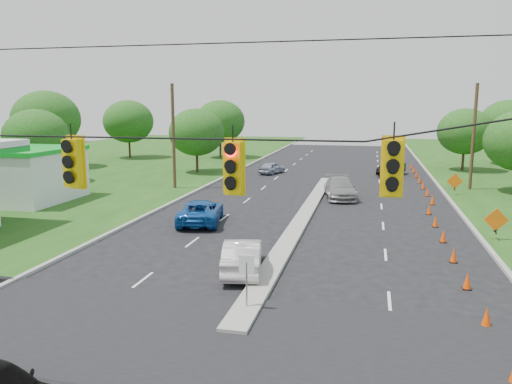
# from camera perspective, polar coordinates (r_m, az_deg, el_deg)

# --- Properties ---
(curb_left) EXTENTS (0.25, 110.00, 0.16)m
(curb_left) POSITION_cam_1_polar(r_m,az_deg,el_deg) (43.34, -6.31, 0.29)
(curb_left) COLOR gray
(curb_left) RESTS_ON ground
(curb_right) EXTENTS (0.25, 110.00, 0.16)m
(curb_right) POSITION_cam_1_polar(r_m,az_deg,el_deg) (41.38, 21.13, -0.79)
(curb_right) COLOR gray
(curb_right) RESTS_ON ground
(median) EXTENTS (1.00, 34.00, 0.18)m
(median) POSITION_cam_1_polar(r_m,az_deg,el_deg) (32.39, 5.41, -3.01)
(median) COLOR gray
(median) RESTS_ON ground
(median_sign) EXTENTS (0.55, 0.06, 2.05)m
(median_sign) POSITION_cam_1_polar(r_m,az_deg,el_deg) (17.78, -1.08, -9.05)
(median_sign) COLOR gray
(median_sign) RESTS_ON ground
(signal_span) EXTENTS (25.60, 0.32, 9.00)m
(signal_span) POSITION_cam_1_polar(r_m,az_deg,el_deg) (10.44, -10.83, -2.90)
(signal_span) COLOR #422D1C
(signal_span) RESTS_ON ground
(utility_pole_far_left) EXTENTS (0.28, 0.28, 9.00)m
(utility_pole_far_left) POSITION_cam_1_polar(r_m,az_deg,el_deg) (43.67, -9.42, 6.24)
(utility_pole_far_left) COLOR #422D1C
(utility_pole_far_left) RESTS_ON ground
(utility_pole_far_right) EXTENTS (0.28, 0.28, 9.00)m
(utility_pole_far_right) POSITION_cam_1_polar(r_m,az_deg,el_deg) (46.15, 23.60, 5.74)
(utility_pole_far_right) COLOR #422D1C
(utility_pole_far_right) RESTS_ON ground
(cone_1) EXTENTS (0.32, 0.32, 0.70)m
(cone_1) POSITION_cam_1_polar(r_m,az_deg,el_deg) (18.59, 24.85, -12.82)
(cone_1) COLOR #FF4604
(cone_1) RESTS_ON ground
(cone_2) EXTENTS (0.32, 0.32, 0.70)m
(cone_2) POSITION_cam_1_polar(r_m,az_deg,el_deg) (21.80, 22.99, -9.32)
(cone_2) COLOR #FF4604
(cone_2) RESTS_ON ground
(cone_3) EXTENTS (0.32, 0.32, 0.70)m
(cone_3) POSITION_cam_1_polar(r_m,az_deg,el_deg) (25.09, 21.65, -6.73)
(cone_3) COLOR #FF4604
(cone_3) RESTS_ON ground
(cone_4) EXTENTS (0.32, 0.32, 0.70)m
(cone_4) POSITION_cam_1_polar(r_m,az_deg,el_deg) (28.43, 20.63, -4.73)
(cone_4) COLOR #FF4604
(cone_4) RESTS_ON ground
(cone_5) EXTENTS (0.32, 0.32, 0.70)m
(cone_5) POSITION_cam_1_polar(r_m,az_deg,el_deg) (31.81, 19.82, -3.16)
(cone_5) COLOR #FF4604
(cone_5) RESTS_ON ground
(cone_6) EXTENTS (0.32, 0.32, 0.70)m
(cone_6) POSITION_cam_1_polar(r_m,az_deg,el_deg) (35.21, 19.18, -1.89)
(cone_6) COLOR #FF4604
(cone_6) RESTS_ON ground
(cone_7) EXTENTS (0.32, 0.32, 0.70)m
(cone_7) POSITION_cam_1_polar(r_m,az_deg,el_deg) (38.69, 19.53, -0.88)
(cone_7) COLOR #FF4604
(cone_7) RESTS_ON ground
(cone_8) EXTENTS (0.32, 0.32, 0.70)m
(cone_8) POSITION_cam_1_polar(r_m,az_deg,el_deg) (42.12, 19.01, 0.00)
(cone_8) COLOR #FF4604
(cone_8) RESTS_ON ground
(cone_9) EXTENTS (0.32, 0.32, 0.70)m
(cone_9) POSITION_cam_1_polar(r_m,az_deg,el_deg) (45.55, 18.57, 0.75)
(cone_9) COLOR #FF4604
(cone_9) RESTS_ON ground
(cone_10) EXTENTS (0.32, 0.32, 0.70)m
(cone_10) POSITION_cam_1_polar(r_m,az_deg,el_deg) (49.00, 18.20, 1.39)
(cone_10) COLOR #FF4604
(cone_10) RESTS_ON ground
(cone_11) EXTENTS (0.32, 0.32, 0.70)m
(cone_11) POSITION_cam_1_polar(r_m,az_deg,el_deg) (52.45, 17.87, 1.95)
(cone_11) COLOR #FF4604
(cone_11) RESTS_ON ground
(cone_12) EXTENTS (0.32, 0.32, 0.70)m
(cone_12) POSITION_cam_1_polar(r_m,az_deg,el_deg) (55.91, 17.58, 2.43)
(cone_12) COLOR #FF4604
(cone_12) RESTS_ON ground
(cone_13) EXTENTS (0.32, 0.32, 0.70)m
(cone_13) POSITION_cam_1_polar(r_m,az_deg,el_deg) (59.38, 17.33, 2.86)
(cone_13) COLOR #FF4604
(cone_13) RESTS_ON ground
(work_sign_1) EXTENTS (1.27, 0.58, 1.37)m
(work_sign_1) POSITION_cam_1_polar(r_m,az_deg,el_deg) (29.73, 25.74, -3.00)
(work_sign_1) COLOR black
(work_sign_1) RESTS_ON ground
(work_sign_2) EXTENTS (1.27, 0.58, 1.37)m
(work_sign_2) POSITION_cam_1_polar(r_m,az_deg,el_deg) (43.27, 21.78, 1.08)
(work_sign_2) COLOR black
(work_sign_2) RESTS_ON ground
(tree_2) EXTENTS (5.88, 5.88, 6.86)m
(tree_2) POSITION_cam_1_polar(r_m,az_deg,el_deg) (50.39, -23.83, 5.83)
(tree_2) COLOR black
(tree_2) RESTS_ON ground
(tree_3) EXTENTS (7.56, 7.56, 8.82)m
(tree_3) POSITION_cam_1_polar(r_m,az_deg,el_deg) (61.94, -22.86, 7.67)
(tree_3) COLOR black
(tree_3) RESTS_ON ground
(tree_4) EXTENTS (6.72, 6.72, 7.84)m
(tree_4) POSITION_cam_1_polar(r_m,az_deg,el_deg) (70.12, -14.37, 7.81)
(tree_4) COLOR black
(tree_4) RESTS_ON ground
(tree_5) EXTENTS (5.88, 5.88, 6.86)m
(tree_5) POSITION_cam_1_polar(r_m,az_deg,el_deg) (53.54, -6.82, 6.80)
(tree_5) COLOR black
(tree_5) RESTS_ON ground
(tree_6) EXTENTS (6.72, 6.72, 7.84)m
(tree_6) POSITION_cam_1_polar(r_m,az_deg,el_deg) (68.36, -4.13, 8.05)
(tree_6) COLOR black
(tree_6) RESTS_ON ground
(tree_11) EXTENTS (6.72, 6.72, 7.84)m
(tree_11) POSITION_cam_1_polar(r_m,az_deg,el_deg) (67.24, 26.90, 6.97)
(tree_11) COLOR black
(tree_11) RESTS_ON ground
(tree_12) EXTENTS (5.88, 5.88, 6.86)m
(tree_12) POSITION_cam_1_polar(r_m,az_deg,el_deg) (59.20, 22.77, 6.40)
(tree_12) COLOR black
(tree_12) RESTS_ON ground
(white_sedan) EXTENTS (2.41, 4.73, 1.48)m
(white_sedan) POSITION_cam_1_polar(r_m,az_deg,el_deg) (21.98, -1.54, -7.27)
(white_sedan) COLOR beige
(white_sedan) RESTS_ON ground
(blue_pickup) EXTENTS (3.41, 5.64, 1.46)m
(blue_pickup) POSITION_cam_1_polar(r_m,az_deg,el_deg) (31.03, -6.33, -2.21)
(blue_pickup) COLOR #134D9D
(blue_pickup) RESTS_ON ground
(silver_car_far) EXTENTS (3.08, 5.79, 1.60)m
(silver_car_far) POSITION_cam_1_polar(r_m,az_deg,el_deg) (39.56, 9.59, 0.45)
(silver_car_far) COLOR gray
(silver_car_far) RESTS_ON ground
(silver_car_oncoming) EXTENTS (2.62, 3.98, 1.26)m
(silver_car_oncoming) POSITION_cam_1_polar(r_m,az_deg,el_deg) (52.87, 1.83, 2.79)
(silver_car_oncoming) COLOR #9197AA
(silver_car_oncoming) RESTS_ON ground
(dark_car_receding) EXTENTS (3.16, 4.96, 1.54)m
(dark_car_receding) POSITION_cam_1_polar(r_m,az_deg,el_deg) (53.44, 15.22, 2.68)
(dark_car_receding) COLOR black
(dark_car_receding) RESTS_ON ground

